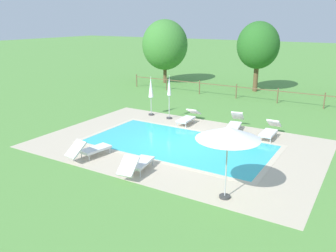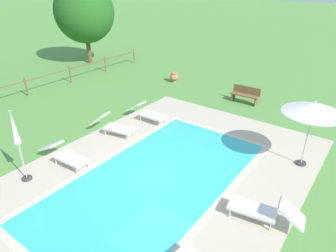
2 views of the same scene
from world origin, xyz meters
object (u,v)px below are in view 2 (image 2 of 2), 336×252
wooden_bench_lawn_side (245,94)px  patio_umbrella_open_foreground (314,108)px  sun_lounger_north_far (65,155)px  patio_umbrella_closed_row_mid_west (16,136)px  tree_centre (84,12)px  sun_lounger_north_mid (263,210)px  terracotta_urn_near_fence (174,77)px  sun_lounger_south_near_corner (113,126)px  sun_lounger_north_near_steps (148,113)px

wooden_bench_lawn_side → patio_umbrella_open_foreground: bearing=-136.8°
sun_lounger_north_far → patio_umbrella_closed_row_mid_west: size_ratio=0.83×
patio_umbrella_open_foreground → tree_centre: 17.72m
sun_lounger_north_mid → terracotta_urn_near_fence: (8.44, 8.94, -0.04)m
sun_lounger_north_mid → wooden_bench_lawn_side: wooden_bench_lawn_side is taller
sun_lounger_south_near_corner → terracotta_urn_near_fence: size_ratio=3.39×
sun_lounger_north_near_steps → patio_umbrella_closed_row_mid_west: bearing=176.9°
sun_lounger_north_far → tree_centre: tree_centre is taller
wooden_bench_lawn_side → sun_lounger_south_near_corner: bearing=155.3°
patio_umbrella_closed_row_mid_west → terracotta_urn_near_fence: bearing=9.9°
sun_lounger_south_near_corner → patio_umbrella_open_foreground: bearing=-71.7°
sun_lounger_north_near_steps → tree_centre: (5.28, 10.21, 3.31)m
sun_lounger_north_far → wooden_bench_lawn_side: 9.67m
patio_umbrella_open_foreground → tree_centre: bearing=74.1°
sun_lounger_north_far → sun_lounger_north_near_steps: bearing=-0.8°
sun_lounger_north_mid → wooden_bench_lawn_side: bearing=26.6°
sun_lounger_north_near_steps → tree_centre: bearing=62.7°
sun_lounger_north_near_steps → sun_lounger_south_near_corner: sun_lounger_south_near_corner is taller
sun_lounger_north_far → terracotta_urn_near_fence: bearing=12.7°
patio_umbrella_open_foreground → tree_centre: (4.84, 16.98, 1.49)m
wooden_bench_lawn_side → sun_lounger_north_mid: bearing=-153.4°
sun_lounger_north_near_steps → sun_lounger_north_far: (-4.52, 0.06, -0.01)m
sun_lounger_south_near_corner → sun_lounger_north_far: bearing=-174.5°
terracotta_urn_near_fence → sun_lounger_south_near_corner: bearing=-164.8°
patio_umbrella_open_foreground → patio_umbrella_closed_row_mid_west: patio_umbrella_closed_row_mid_west is taller
sun_lounger_north_far → patio_umbrella_open_foreground: size_ratio=0.86×
sun_lounger_north_near_steps → sun_lounger_south_near_corner: 1.93m
sun_lounger_north_far → patio_umbrella_open_foreground: bearing=-54.0°
sun_lounger_north_near_steps → wooden_bench_lawn_side: bearing=-30.0°
sun_lounger_north_mid → terracotta_urn_near_fence: sun_lounger_north_mid is taller
sun_lounger_north_near_steps → sun_lounger_north_mid: 7.35m
patio_umbrella_open_foreground → terracotta_urn_near_fence: 10.45m
sun_lounger_north_mid → sun_lounger_south_near_corner: 7.08m
sun_lounger_north_mid → sun_lounger_south_near_corner: bearing=80.2°
sun_lounger_south_near_corner → tree_centre: (7.18, 9.90, 3.31)m
tree_centre → sun_lounger_north_mid: bearing=-116.4°
tree_centre → sun_lounger_north_near_steps: bearing=-117.3°
sun_lounger_north_mid → patio_umbrella_open_foreground: size_ratio=0.85×
sun_lounger_south_near_corner → sun_lounger_north_near_steps: bearing=-9.3°
sun_lounger_north_mid → patio_umbrella_open_foreground: bearing=-1.7°
sun_lounger_south_near_corner → wooden_bench_lawn_side: (6.64, -3.05, 0.09)m
sun_lounger_north_mid → patio_umbrella_closed_row_mid_west: 7.63m
patio_umbrella_closed_row_mid_west → terracotta_urn_near_fence: size_ratio=4.13×
patio_umbrella_closed_row_mid_west → wooden_bench_lawn_side: bearing=-16.0°
patio_umbrella_closed_row_mid_west → terracotta_urn_near_fence: (11.23, 1.96, -1.31)m
sun_lounger_north_near_steps → tree_centre: size_ratio=0.35×
wooden_bench_lawn_side → patio_umbrella_closed_row_mid_west: bearing=164.0°
sun_lounger_north_far → tree_centre: size_ratio=0.36×
wooden_bench_lawn_side → terracotta_urn_near_fence: 5.05m
sun_lounger_north_near_steps → patio_umbrella_closed_row_mid_west: (-5.90, 0.32, 1.27)m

